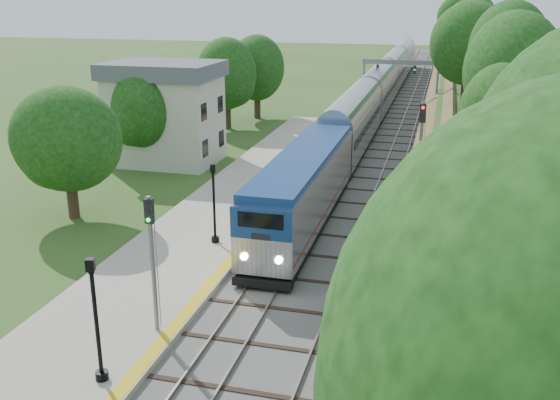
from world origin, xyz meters
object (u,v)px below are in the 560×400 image
(train, at_px, (378,94))
(lamppost_mid, at_px, (97,327))
(station_building, at_px, (165,112))
(signal_platform, at_px, (152,250))
(lamppost_far, at_px, (214,208))
(signal_gantry, at_px, (400,73))
(signal_farside, at_px, (420,146))

(train, xyz_separation_m, lamppost_mid, (-3.28, -55.26, 0.21))
(station_building, bearing_deg, lamppost_mid, -69.66)
(lamppost_mid, bearing_deg, train, 86.61)
(lamppost_mid, distance_m, signal_platform, 3.84)
(lamppost_mid, distance_m, lamppost_far, 12.81)
(lamppost_far, xyz_separation_m, signal_platform, (0.99, -9.23, 1.49))
(signal_gantry, height_order, signal_farside, signal_farside)
(lamppost_mid, bearing_deg, signal_gantry, 83.91)
(signal_gantry, bearing_deg, lamppost_far, -98.80)
(signal_gantry, relative_size, train, 0.09)
(train, relative_size, lamppost_mid, 21.22)
(signal_gantry, xyz_separation_m, lamppost_mid, (-5.75, -53.90, -2.42))
(signal_farside, bearing_deg, lamppost_mid, -114.12)
(signal_platform, bearing_deg, signal_farside, 62.67)
(signal_gantry, distance_m, train, 3.86)
(signal_platform, xyz_separation_m, signal_farside, (9.10, 17.61, 0.52))
(lamppost_far, relative_size, signal_farside, 0.63)
(train, distance_m, lamppost_mid, 55.36)
(station_building, distance_m, signal_platform, 27.67)
(lamppost_far, bearing_deg, lamppost_mid, -87.24)
(lamppost_far, bearing_deg, station_building, 122.08)
(train, bearing_deg, signal_farside, -79.69)
(train, bearing_deg, station_building, -117.98)
(signal_farside, bearing_deg, train, 100.31)
(station_building, xyz_separation_m, signal_farside, (20.20, -7.74, 0.22))
(station_building, height_order, lamppost_far, station_building)
(signal_platform, bearing_deg, train, 86.79)
(lamppost_mid, relative_size, signal_farside, 0.66)
(signal_gantry, bearing_deg, signal_farside, -83.50)
(lamppost_mid, xyz_separation_m, signal_farside, (9.48, 21.17, 1.91))
(signal_farside, bearing_deg, lamppost_far, -140.31)
(station_building, relative_size, lamppost_far, 2.00)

